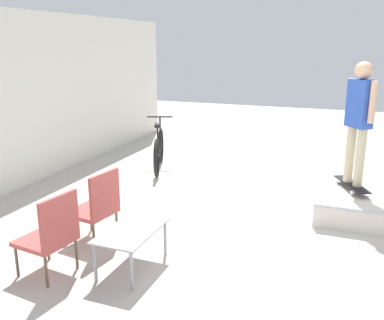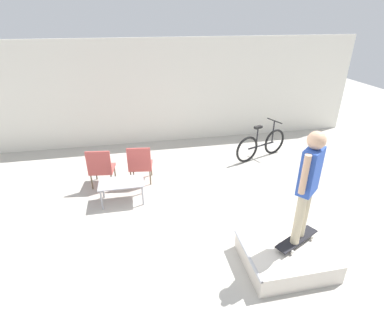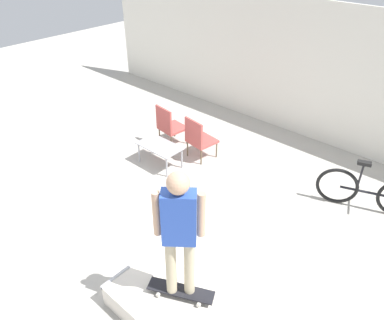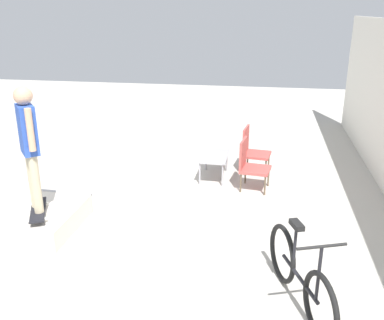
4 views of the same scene
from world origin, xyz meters
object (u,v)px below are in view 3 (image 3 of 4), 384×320
Objects in this scene: person_skater at (179,227)px; patio_chair_right at (199,138)px; skateboard_on_ramp at (181,291)px; skate_ramp_box at (167,298)px; bicycle at (368,191)px; patio_chair_left at (169,125)px; coffee_table at (160,148)px.

patio_chair_right is at bearing 88.04° from person_skater.
patio_chair_right is (-2.29, 2.96, 0.09)m from skateboard_on_ramp.
skate_ramp_box is 1.43× the size of patio_chair_right.
bicycle is (3.27, 0.70, -0.12)m from patio_chair_right.
skate_ramp_box is 0.32m from skateboard_on_ramp.
person_skater is 4.44m from patio_chair_left.
patio_chair_left is 1.00× the size of patio_chair_right.
skateboard_on_ramp is 3.79m from bicycle.
patio_chair_right is at bearing -172.65° from patio_chair_left.
skateboard_on_ramp reaches higher than skate_ramp_box.
bicycle reaches higher than coffee_table.
patio_chair_left is 4.19m from bicycle.
bicycle is at bearing -160.18° from patio_chair_right.
skate_ramp_box is 1.43× the size of patio_chair_left.
patio_chair_left and patio_chair_right have the same top height.
skate_ramp_box is 0.75× the size of person_skater.
person_skater reaches higher than bicycle.
person_skater reaches higher than patio_chair_right.
skateboard_on_ramp is 0.48× the size of person_skater.
patio_chair_right is (0.42, 0.72, 0.09)m from coffee_table.
patio_chair_left is at bearing 110.94° from skateboard_on_ramp.
person_skater is 1.90× the size of patio_chair_right.
skate_ramp_box is 3.91m from bicycle.
skateboard_on_ramp is 0.92× the size of coffee_table.
skateboard_on_ramp is 0.90× the size of patio_chair_right.
skateboard_on_ramp is at bearing 21.13° from skate_ramp_box.
person_skater is at bearing -125.50° from bicycle.
bicycle is at bearing 21.07° from coffee_table.
bicycle is (1.16, 3.73, 0.22)m from skate_ramp_box.
patio_chair_left is at bearing 134.45° from skate_ramp_box.
patio_chair_right reaches higher than skateboard_on_ramp.
coffee_table reaches higher than skate_ramp_box.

